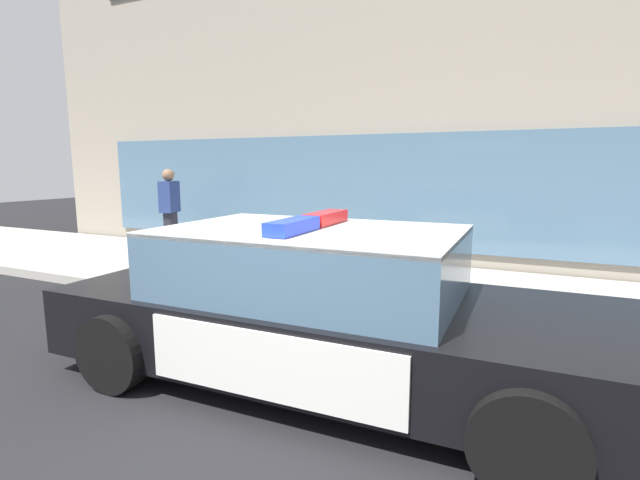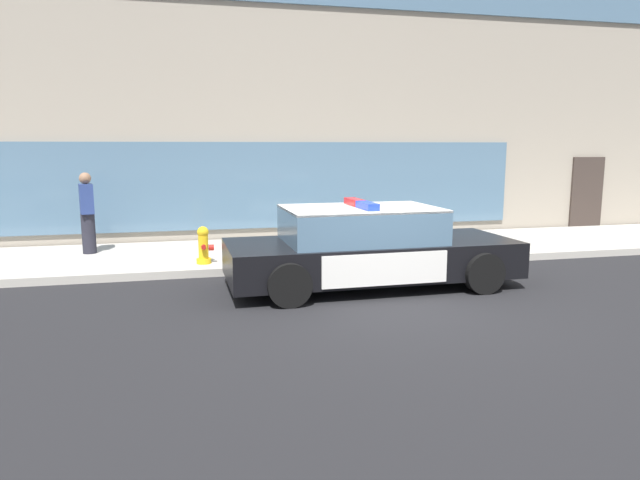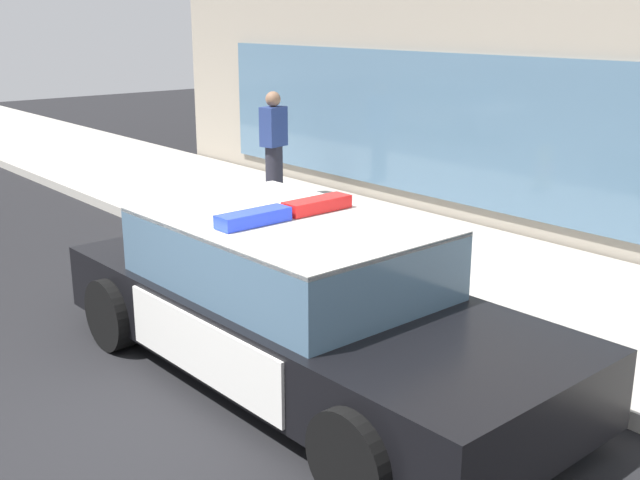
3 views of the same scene
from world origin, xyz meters
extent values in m
plane|color=black|center=(0.00, 0.00, 0.00)|extent=(48.00, 48.00, 0.00)
cube|color=#B2ADA3|center=(0.00, 4.29, 0.07)|extent=(48.00, 3.43, 0.15)
cube|color=slate|center=(-1.11, 6.02, 1.45)|extent=(13.12, 0.08, 2.10)
cube|color=black|center=(0.08, 1.25, 0.50)|extent=(4.96, 1.97, 0.60)
cube|color=silver|center=(1.66, 1.28, 0.67)|extent=(1.71, 1.88, 0.05)
cube|color=silver|center=(-1.65, 1.23, 0.67)|extent=(1.41, 1.88, 0.05)
cube|color=silver|center=(-0.04, 2.21, 0.50)|extent=(2.07, 0.07, 0.51)
cube|color=silver|center=(0.00, 0.30, 0.50)|extent=(2.07, 0.07, 0.51)
cube|color=yellow|center=(-0.04, 2.23, 0.50)|extent=(0.22, 0.02, 0.26)
cube|color=slate|center=(-0.12, 1.25, 1.07)|extent=(2.59, 1.75, 0.60)
cube|color=silver|center=(-0.12, 1.25, 1.36)|extent=(2.59, 1.75, 0.04)
cube|color=red|center=(-0.13, 1.59, 1.44)|extent=(0.21, 0.65, 0.11)
cube|color=blue|center=(-0.11, 0.91, 1.44)|extent=(0.21, 0.65, 0.11)
cylinder|color=black|center=(1.69, 2.23, 0.34)|extent=(0.68, 0.23, 0.68)
cylinder|color=black|center=(1.72, 0.34, 0.34)|extent=(0.68, 0.23, 0.68)
cylinder|color=black|center=(-1.57, 2.17, 0.34)|extent=(0.68, 0.23, 0.68)
cylinder|color=black|center=(-1.53, 0.28, 0.34)|extent=(0.68, 0.23, 0.68)
cylinder|color=gold|center=(-2.70, 3.15, 0.20)|extent=(0.28, 0.28, 0.10)
cylinder|color=gold|center=(-2.70, 3.15, 0.47)|extent=(0.19, 0.19, 0.45)
sphere|color=gold|center=(-2.70, 3.15, 0.77)|extent=(0.22, 0.22, 0.22)
cylinder|color=#B21E19|center=(-2.70, 3.15, 0.84)|extent=(0.06, 0.06, 0.05)
cylinder|color=#B21E19|center=(-2.70, 3.00, 0.50)|extent=(0.09, 0.10, 0.09)
cylinder|color=#B21E19|center=(-2.70, 3.29, 0.50)|extent=(0.09, 0.10, 0.09)
cylinder|color=#B21E19|center=(-2.55, 3.15, 0.46)|extent=(0.10, 0.12, 0.12)
cylinder|color=#23232D|center=(-5.02, 4.80, 0.57)|extent=(0.28, 0.28, 0.85)
cube|color=navy|center=(-5.02, 4.80, 1.31)|extent=(0.34, 0.45, 0.62)
sphere|color=#8C664C|center=(-5.02, 4.80, 1.74)|extent=(0.24, 0.24, 0.24)
camera|label=1|loc=(1.69, -2.42, 1.93)|focal=26.28mm
camera|label=2|loc=(-3.02, -7.92, 2.40)|focal=32.00mm
camera|label=3|loc=(4.89, -2.62, 3.02)|focal=43.88mm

